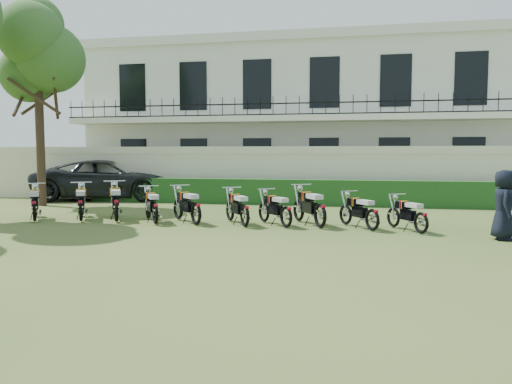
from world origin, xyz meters
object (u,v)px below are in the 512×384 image
at_px(motorcycle_4, 196,208).
at_px(officer_3, 504,205).
at_px(tree_west_near, 38,51).
at_px(motorcycle_9, 421,217).
at_px(motorcycle_8, 372,214).
at_px(motorcycle_7, 320,210).
at_px(motorcycle_5, 245,210).
at_px(motorcycle_2, 116,205).
at_px(motorcycle_0, 34,206).
at_px(suv, 109,180).
at_px(motorcycle_6, 286,212).
at_px(motorcycle_3, 155,208).
at_px(motorcycle_1, 81,205).

distance_m(motorcycle_4, officer_3, 7.83).
height_order(tree_west_near, motorcycle_9, tree_west_near).
bearing_deg(officer_3, motorcycle_8, 85.19).
height_order(tree_west_near, motorcycle_7, tree_west_near).
height_order(motorcycle_5, officer_3, officer_3).
xyz_separation_m(tree_west_near, motorcycle_2, (5.02, -3.83, -5.36)).
relative_size(motorcycle_0, motorcycle_9, 1.13).
relative_size(tree_west_near, motorcycle_0, 4.67).
distance_m(suv, officer_3, 15.85).
distance_m(motorcycle_0, motorcycle_4, 4.89).
bearing_deg(tree_west_near, motorcycle_5, -24.24).
relative_size(motorcycle_8, officer_3, 0.91).
bearing_deg(motorcycle_6, suv, 103.15).
relative_size(motorcycle_3, motorcycle_6, 1.12).
distance_m(motorcycle_1, motorcycle_2, 1.09).
bearing_deg(motorcycle_8, motorcycle_5, 144.79).
height_order(motorcycle_5, motorcycle_6, motorcycle_5).
distance_m(motorcycle_3, motorcycle_4, 1.17).
bearing_deg(motorcycle_7, motorcycle_0, 151.83).
distance_m(motorcycle_5, officer_3, 6.41).
relative_size(motorcycle_3, motorcycle_7, 0.91).
bearing_deg(motorcycle_6, motorcycle_1, 140.77).
bearing_deg(motorcycle_5, tree_west_near, 123.16).
bearing_deg(motorcycle_7, motorcycle_3, 152.02).
relative_size(motorcycle_3, suv, 0.27).
distance_m(motorcycle_9, suv, 14.10).
bearing_deg(motorcycle_6, motorcycle_9, -44.91).
height_order(motorcycle_6, suv, suv).
relative_size(motorcycle_5, suv, 0.26).
relative_size(motorcycle_1, officer_3, 1.10).
xyz_separation_m(motorcycle_4, motorcycle_6, (2.55, 0.02, -0.03)).
xyz_separation_m(motorcycle_4, motorcycle_9, (6.00, -0.32, -0.06)).
height_order(motorcycle_2, motorcycle_8, motorcycle_2).
relative_size(motorcycle_0, motorcycle_8, 1.12).
bearing_deg(motorcycle_8, motorcycle_3, 145.06).
distance_m(motorcycle_3, motorcycle_8, 5.98).
height_order(motorcycle_2, motorcycle_6, motorcycle_2).
bearing_deg(motorcycle_5, suv, 105.52).
xyz_separation_m(motorcycle_5, motorcycle_7, (2.03, 0.20, 0.04)).
xyz_separation_m(motorcycle_4, officer_3, (7.79, -0.73, 0.33)).
xyz_separation_m(motorcycle_0, motorcycle_6, (7.42, 0.30, -0.04)).
height_order(motorcycle_6, officer_3, officer_3).
distance_m(motorcycle_1, suv, 7.23).
distance_m(motorcycle_6, officer_3, 5.31).
bearing_deg(motorcycle_5, officer_3, -38.41).
xyz_separation_m(motorcycle_3, motorcycle_5, (2.59, 0.03, -0.00)).
bearing_deg(motorcycle_2, tree_west_near, 113.93).
bearing_deg(motorcycle_3, motorcycle_8, -31.96).
distance_m(motorcycle_3, motorcycle_9, 7.17).
height_order(tree_west_near, motorcycle_0, tree_west_near).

